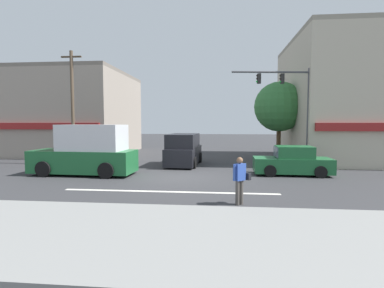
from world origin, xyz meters
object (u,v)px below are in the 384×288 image
utility_pole_near_left (73,106)px  van_waiting_far (184,150)px  traffic_light_mast (293,101)px  street_tree (279,107)px  utility_pole_far_right (312,108)px  pedestrian_foreground_with_bag (240,178)px  box_truck_parked_curbside (87,152)px  sedan_approaching_near (292,162)px

utility_pole_near_left → van_waiting_far: 8.11m
traffic_light_mast → van_waiting_far: (-6.92, 0.81, -3.17)m
street_tree → utility_pole_near_left: size_ratio=0.78×
street_tree → utility_pole_far_right: utility_pole_far_right is taller
street_tree → pedestrian_foreground_with_bag: size_ratio=3.57×
traffic_light_mast → box_truck_parked_curbside: 12.56m
utility_pole_far_right → sedan_approaching_near: (-2.84, -6.62, -3.25)m
street_tree → traffic_light_mast: bearing=-89.6°
street_tree → sedan_approaching_near: bearing=-94.1°
sedan_approaching_near → van_waiting_far: bearing=153.4°
street_tree → pedestrian_foreground_with_bag: bearing=-105.9°
box_truck_parked_curbside → street_tree: bearing=33.4°
van_waiting_far → sedan_approaching_near: 7.17m
utility_pole_far_right → van_waiting_far: 10.29m
utility_pole_far_right → traffic_light_mast: (-2.33, -4.23, 0.22)m
sedan_approaching_near → box_truck_parked_curbside: 11.27m
utility_pole_near_left → sedan_approaching_near: size_ratio=1.85×
pedestrian_foreground_with_bag → street_tree: bearing=74.1°
utility_pole_far_right → pedestrian_foreground_with_bag: size_ratio=4.56×
pedestrian_foreground_with_bag → box_truck_parked_curbside: bearing=146.5°
box_truck_parked_curbside → traffic_light_mast: bearing=16.3°
utility_pole_far_right → traffic_light_mast: size_ratio=1.23×
box_truck_parked_curbside → sedan_approaching_near: bearing=5.3°
sedan_approaching_near → utility_pole_near_left: bearing=168.7°
sedan_approaching_near → street_tree: bearing=85.9°
utility_pole_near_left → box_truck_parked_curbside: 5.43m
street_tree → pedestrian_foreground_with_bag: street_tree is taller
sedan_approaching_near → pedestrian_foreground_with_bag: size_ratio=2.48×
traffic_light_mast → sedan_approaching_near: 4.24m
utility_pole_far_right → van_waiting_far: (-9.24, -3.42, -2.95)m
utility_pole_far_right → traffic_light_mast: utility_pole_far_right is taller
utility_pole_near_left → sedan_approaching_near: (13.94, -2.78, -3.27)m
traffic_light_mast → sedan_approaching_near: (-0.51, -2.39, -3.46)m
pedestrian_foreground_with_bag → van_waiting_far: bearing=108.5°
utility_pole_far_right → box_truck_parked_curbside: 16.23m
van_waiting_far → box_truck_parked_curbside: (-4.81, -4.24, 0.25)m
utility_pole_far_right → pedestrian_foreground_with_bag: 14.61m
street_tree → box_truck_parked_curbside: 14.29m
utility_pole_far_right → sedan_approaching_near: bearing=-113.2°
street_tree → utility_pole_near_left: utility_pole_near_left is taller
utility_pole_near_left → sedan_approaching_near: bearing=-11.3°
traffic_light_mast → pedestrian_foreground_with_bag: bearing=-113.2°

